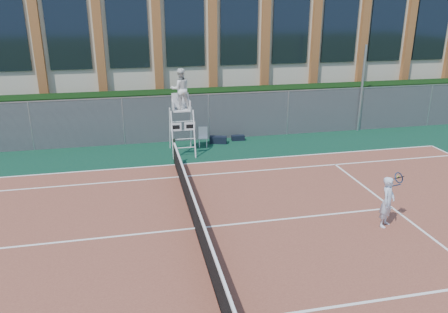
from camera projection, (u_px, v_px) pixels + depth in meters
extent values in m
plane|color=#233814|center=(195.00, 229.00, 12.75)|extent=(120.00, 120.00, 0.00)
cube|color=#0B3125|center=(191.00, 214.00, 13.68)|extent=(36.00, 20.00, 0.01)
cube|color=brown|center=(195.00, 229.00, 12.75)|extent=(23.77, 10.97, 0.02)
cylinder|color=black|center=(174.00, 152.00, 17.74)|extent=(0.10, 0.10, 1.10)
cube|color=black|center=(195.00, 215.00, 12.60)|extent=(0.03, 11.00, 0.86)
cube|color=white|center=(195.00, 201.00, 12.45)|extent=(0.06, 11.20, 0.07)
cube|color=black|center=(165.00, 114.00, 21.62)|extent=(40.00, 1.40, 2.20)
cube|color=beige|center=(152.00, 41.00, 28.05)|extent=(44.00, 10.00, 8.00)
cylinder|color=#9EA0A5|center=(362.00, 89.00, 22.03)|extent=(0.12, 0.12, 4.36)
cylinder|color=white|center=(172.00, 136.00, 18.41)|extent=(0.06, 0.56, 2.04)
cylinder|color=white|center=(194.00, 134.00, 18.60)|extent=(0.06, 0.56, 2.04)
cylinder|color=white|center=(170.00, 129.00, 19.38)|extent=(0.06, 0.56, 2.04)
cylinder|color=white|center=(191.00, 128.00, 19.57)|extent=(0.06, 0.56, 2.04)
cube|color=white|center=(181.00, 110.00, 18.67)|extent=(0.73, 0.63, 0.06)
cube|color=white|center=(180.00, 100.00, 18.82)|extent=(0.73, 0.05, 0.63)
cube|color=white|center=(176.00, 127.00, 18.43)|extent=(0.46, 0.03, 0.36)
cube|color=white|center=(190.00, 126.00, 18.55)|extent=(0.46, 0.03, 0.36)
imported|color=white|center=(180.00, 89.00, 18.43)|extent=(0.90, 0.73, 1.72)
cube|color=silver|center=(203.00, 138.00, 20.00)|extent=(0.48, 0.48, 0.04)
cube|color=silver|center=(203.00, 131.00, 20.10)|extent=(0.41, 0.12, 0.44)
cylinder|color=silver|center=(199.00, 143.00, 19.92)|extent=(0.03, 0.03, 0.41)
cylinder|color=silver|center=(207.00, 143.00, 19.92)|extent=(0.03, 0.03, 0.41)
cylinder|color=silver|center=(200.00, 141.00, 20.23)|extent=(0.03, 0.03, 0.41)
cylinder|color=silver|center=(207.00, 141.00, 20.24)|extent=(0.03, 0.03, 0.41)
cube|color=black|center=(218.00, 140.00, 20.57)|extent=(0.85, 0.53, 0.34)
cube|color=black|center=(238.00, 138.00, 21.04)|extent=(0.63, 0.29, 0.25)
imported|color=silver|center=(387.00, 202.00, 12.66)|extent=(0.66, 0.64, 1.53)
torus|color=#132848|center=(399.00, 178.00, 12.72)|extent=(0.38, 0.30, 0.30)
sphere|color=#CCE533|center=(398.00, 177.00, 12.92)|extent=(0.07, 0.07, 0.07)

